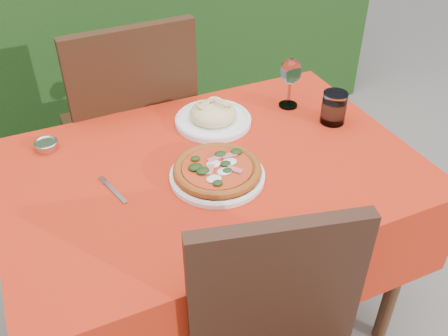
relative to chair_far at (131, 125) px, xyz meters
name	(u,v)px	position (x,y,z in m)	size (l,w,h in m)	color
ground	(214,316)	(0.11, -0.57, -0.60)	(60.00, 60.00, 0.00)	#66615D
dining_table	(212,203)	(0.11, -0.57, 0.00)	(1.26, 0.86, 0.75)	#462516
chair_far	(131,125)	(0.00, 0.00, 0.00)	(0.48, 0.48, 1.04)	black
pizza_plate	(217,172)	(0.10, -0.63, 0.17)	(0.31, 0.31, 0.05)	white
pasta_plate	(213,116)	(0.21, -0.35, 0.18)	(0.26, 0.26, 0.07)	white
water_glass	(334,109)	(0.59, -0.51, 0.20)	(0.08, 0.08, 0.11)	silver
wine_glass	(291,73)	(0.51, -0.35, 0.28)	(0.08, 0.08, 0.19)	silver
fork	(115,192)	(-0.20, -0.58, 0.15)	(0.02, 0.16, 0.00)	#ADADB4
steel_ramekin	(47,146)	(-0.34, -0.27, 0.16)	(0.07, 0.07, 0.03)	#B6B6BD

